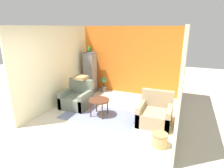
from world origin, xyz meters
The scene contains 13 objects.
ground_plane centered at (0.00, 0.00, 0.00)m, with size 20.00×20.00×0.00m, color beige.
wall_back_accent centered at (0.00, 3.79, 1.28)m, with size 3.94×0.06×2.55m.
wall_left centered at (-1.94, 1.88, 1.28)m, with size 0.06×3.76×2.55m.
wall_right centered at (1.94, 1.88, 1.28)m, with size 0.06×3.76×2.55m.
area_rug centered at (-0.24, 1.48, 0.01)m, with size 2.17×1.21×0.01m.
coffee_table centered at (-0.24, 1.48, 0.45)m, with size 0.60×0.60×0.51m.
armchair_left centered at (-1.20, 1.81, 0.27)m, with size 0.86×0.83×0.86m.
armchair_right centered at (1.35, 1.63, 0.27)m, with size 0.86×0.83×0.86m.
birdcage centered at (-1.52, 3.33, 0.76)m, with size 0.53×0.53×1.58m.
parrot centered at (-1.52, 3.33, 1.69)m, with size 0.11×0.19×0.23m.
potted_plant centered at (-1.03, 3.50, 0.36)m, with size 0.26×0.24×0.61m.
wicker_basket centered at (1.63, 0.64, 0.17)m, with size 0.35×0.35×0.31m.
throw_pillow centered at (-1.20, 2.11, 0.91)m, with size 0.38×0.38×0.10m.
Camera 1 is at (1.99, -3.03, 2.52)m, focal length 30.00 mm.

